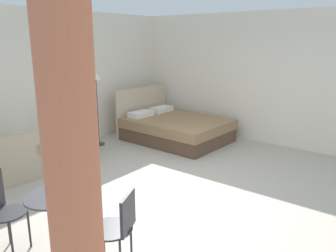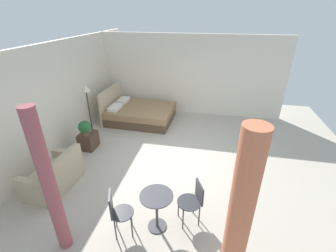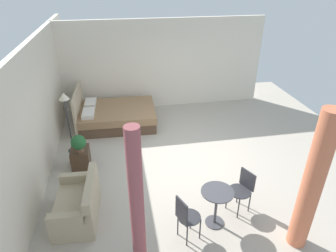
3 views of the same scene
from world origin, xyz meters
name	(u,v)px [view 3 (image 3 of 3)]	position (x,y,z in m)	size (l,w,h in m)	color
ground_plane	(184,156)	(0.00, 0.00, -0.01)	(9.35, 9.57, 0.02)	#B2A899
wall_back	(36,115)	(0.00, 3.29, 1.43)	(9.35, 0.12, 2.87)	silver
wall_right	(163,64)	(3.17, 0.00, 1.43)	(0.12, 6.57, 2.87)	silver
bed	(115,115)	(2.04, 1.67, 0.29)	(1.77, 2.30, 1.14)	brown
couch	(79,205)	(-1.67, 2.42, 0.29)	(1.27, 0.81, 0.82)	tan
nightstand	(81,158)	(0.00, 2.52, 0.24)	(0.51, 0.41, 0.47)	#473323
potted_plant	(78,143)	(-0.10, 2.50, 0.71)	(0.34, 0.34, 0.42)	brown
vase	(79,143)	(0.12, 2.52, 0.57)	(0.08, 0.08, 0.20)	silver
floor_lamp	(65,106)	(0.73, 2.79, 1.27)	(0.26, 0.26, 1.61)	#2D2D33
balcony_table	(216,202)	(-2.27, -0.05, 0.52)	(0.58, 0.58, 0.75)	#3F3F44
cafe_chair_near_window	(185,215)	(-2.53, 0.58, 0.55)	(0.51, 0.51, 0.91)	#2D2D33
cafe_chair_near_couch	(243,187)	(-1.99, -0.67, 0.52)	(0.58, 0.58, 0.85)	#2D2D33
curtain_left	(312,184)	(-2.92, -1.31, 1.27)	(0.32, 0.32, 2.53)	#D1704C
curtain_right	(137,206)	(-2.92, 1.39, 1.27)	(0.21, 0.21, 2.53)	#994C51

